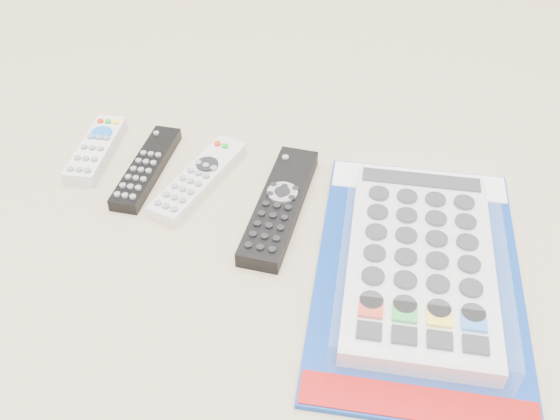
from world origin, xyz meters
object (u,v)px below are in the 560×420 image
(remote_small_grey, at_px, (96,149))
(remote_slim_black, at_px, (147,168))
(remote_large_black, at_px, (280,205))
(remote_silver_dvd, at_px, (199,179))
(jumbo_remote_packaged, at_px, (420,259))

(remote_small_grey, relative_size, remote_slim_black, 0.85)
(remote_small_grey, distance_m, remote_large_black, 0.28)
(remote_small_grey, bearing_deg, remote_silver_dvd, -15.17)
(remote_slim_black, distance_m, jumbo_remote_packaged, 0.38)
(jumbo_remote_packaged, bearing_deg, remote_small_grey, 161.39)
(remote_small_grey, xyz_separation_m, jumbo_remote_packaged, (0.46, -0.09, 0.01))
(remote_silver_dvd, relative_size, jumbo_remote_packaged, 0.45)
(remote_silver_dvd, height_order, jumbo_remote_packaged, jumbo_remote_packaged)
(jumbo_remote_packaged, bearing_deg, remote_silver_dvd, 158.89)
(remote_slim_black, height_order, remote_silver_dvd, same)
(remote_large_black, relative_size, jumbo_remote_packaged, 0.53)
(remote_silver_dvd, bearing_deg, remote_slim_black, -170.72)
(remote_small_grey, xyz_separation_m, remote_slim_black, (0.08, -0.02, -0.00))
(remote_large_black, xyz_separation_m, jumbo_remote_packaged, (0.18, -0.05, 0.01))
(remote_slim_black, bearing_deg, jumbo_remote_packaged, -15.36)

